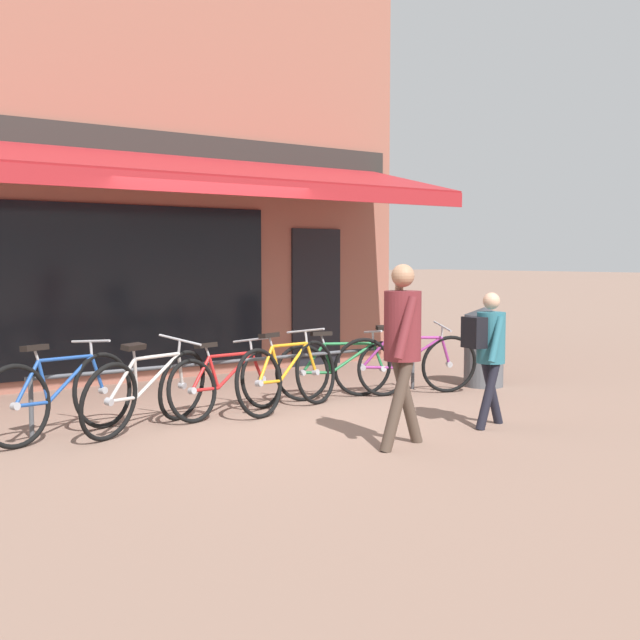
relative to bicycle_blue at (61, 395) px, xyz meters
The scene contains 12 objects.
ground_plane 2.13m from the bicycle_blue, ahead, with size 160.00×160.00×0.00m, color #846656.
shop_front 5.62m from the bicycle_blue, 58.18° to the left, with size 7.43×4.99×6.07m.
bike_rack_rail 2.14m from the bicycle_blue, ahead, with size 4.82×0.04×0.57m.
bicycle_blue is the anchor object (origin of this frame).
bicycle_silver 0.79m from the bicycle_blue, 13.38° to the right, with size 1.67×0.91×0.89m.
bicycle_red 1.78m from the bicycle_blue, ahead, with size 1.65×0.70×0.81m.
bicycle_orange 2.43m from the bicycle_blue, ahead, with size 1.68×0.76×0.89m.
bicycle_green 3.37m from the bicycle_blue, ahead, with size 1.64×0.62×0.82m.
bicycle_purple 4.12m from the bicycle_blue, ahead, with size 1.75×0.87×0.88m.
pedestrian_adult 3.17m from the bicycle_blue, 42.63° to the right, with size 0.58×0.49×1.61m.
pedestrian_child 4.07m from the bicycle_blue, 29.25° to the right, with size 0.53×0.40×1.33m.
litter_bin 5.39m from the bicycle_blue, ahead, with size 0.51×0.51×1.02m.
Camera 1 is at (-4.42, -7.01, 1.65)m, focal length 45.00 mm.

